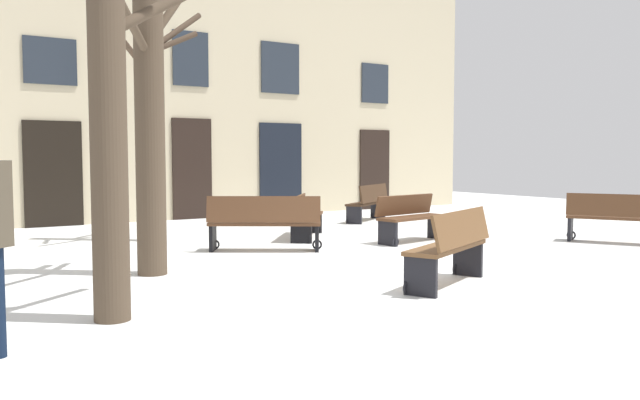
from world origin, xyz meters
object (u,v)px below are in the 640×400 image
at_px(tree_near_facade, 112,66).
at_px(bench_facing_shops, 622,217).
at_px(tree_left_of_center, 155,96).
at_px(bench_back_to_back_right, 369,202).
at_px(bench_near_lamp, 264,222).
at_px(bench_far_corner, 411,218).
at_px(bench_back_to_back_left, 304,216).
at_px(bench_near_center_tree, 451,247).
at_px(tree_foreground, 149,102).

distance_m(tree_near_facade, bench_facing_shops, 9.44).
bearing_deg(tree_left_of_center, bench_back_to_back_right, 8.00).
xyz_separation_m(tree_near_facade, bench_back_to_back_right, (7.79, 6.33, -1.98)).
distance_m(tree_near_facade, bench_near_lamp, 5.04).
bearing_deg(bench_facing_shops, tree_left_of_center, 24.98).
relative_size(tree_left_of_center, bench_facing_shops, 2.99).
bearing_deg(bench_facing_shops, bench_far_corner, 23.77).
xyz_separation_m(bench_back_to_back_left, bench_far_corner, (1.37, -1.57, 0.01)).
bearing_deg(bench_far_corner, bench_facing_shops, -46.00).
xyz_separation_m(tree_near_facade, bench_near_lamp, (3.31, 3.26, -1.95)).
xyz_separation_m(bench_near_lamp, bench_near_center_tree, (0.59, -3.78, -0.00)).
distance_m(tree_foreground, bench_near_center_tree, 4.33).
xyz_separation_m(tree_left_of_center, bench_far_corner, (3.92, -2.69, -2.26)).
bearing_deg(bench_back_to_back_right, tree_left_of_center, -23.33).
relative_size(tree_left_of_center, bench_back_to_back_left, 3.41).
bearing_deg(tree_near_facade, bench_near_lamp, 44.55).
height_order(bench_near_center_tree, bench_far_corner, bench_near_center_tree).
height_order(bench_facing_shops, bench_far_corner, bench_facing_shops).
xyz_separation_m(bench_near_center_tree, bench_facing_shops, (5.32, 1.12, -0.01)).
relative_size(bench_near_lamp, bench_facing_shops, 0.99).
bearing_deg(tree_left_of_center, tree_near_facade, -112.03).
bearing_deg(bench_near_center_tree, bench_far_corner, -147.97).
bearing_deg(tree_near_facade, tree_left_of_center, 67.97).
distance_m(bench_far_corner, bench_back_to_back_right, 3.83).
distance_m(tree_near_facade, bench_back_to_back_right, 10.23).
distance_m(tree_left_of_center, bench_far_corner, 5.27).
xyz_separation_m(tree_foreground, bench_back_to_back_right, (6.74, 4.13, -1.84)).
bearing_deg(bench_back_to_back_right, bench_near_lamp, 3.08).
xyz_separation_m(tree_near_facade, bench_facing_shops, (9.22, 0.60, -1.96)).
distance_m(tree_foreground, bench_back_to_back_right, 8.12).
bearing_deg(bench_near_lamp, tree_foreground, 58.30).
distance_m(bench_back_to_back_left, bench_back_to_back_right, 3.54).
xyz_separation_m(bench_near_lamp, bench_far_corner, (2.86, -0.40, -0.04)).
xyz_separation_m(tree_foreground, tree_near_facade, (-1.05, -2.20, 0.14)).
relative_size(tree_foreground, bench_facing_shops, 2.41).
bearing_deg(bench_facing_shops, bench_back_to_back_right, -15.68).
relative_size(bench_near_lamp, bench_far_corner, 1.14).
bearing_deg(tree_left_of_center, bench_near_lamp, -64.98).
bearing_deg(tree_near_facade, bench_near_center_tree, -7.53).
xyz_separation_m(tree_near_facade, bench_far_corner, (6.17, 2.86, -1.99)).
height_order(bench_back_to_back_left, bench_near_center_tree, bench_near_center_tree).
bearing_deg(bench_near_lamp, tree_near_facade, 77.58).
bearing_deg(bench_back_to_back_right, tree_near_facade, 7.76).
xyz_separation_m(bench_back_to_back_left, bench_back_to_back_right, (2.99, 1.90, 0.03)).
height_order(bench_far_corner, bench_back_to_back_right, bench_back_to_back_right).
bearing_deg(bench_facing_shops, tree_foreground, 49.30).
relative_size(bench_near_lamp, bench_back_to_back_right, 1.10).
relative_size(bench_near_center_tree, bench_back_to_back_right, 1.00).
bearing_deg(tree_near_facade, bench_back_to_back_left, 42.71).
bearing_deg(tree_foreground, bench_far_corner, 7.44).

